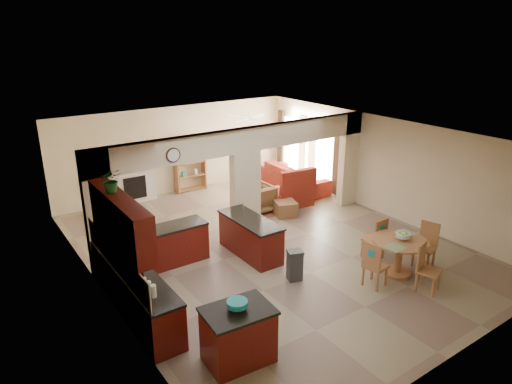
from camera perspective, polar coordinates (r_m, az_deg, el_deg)
floor at (r=11.40m, az=1.51°, el=-6.75°), size 10.00×10.00×0.00m
ceiling at (r=10.45m, az=1.65°, el=7.12°), size 10.00×10.00×0.00m
wall_back at (r=14.99m, az=-9.86°, el=5.23°), size 8.00×0.00×8.00m
wall_front at (r=7.78m, az=24.31°, el=-10.44°), size 8.00×0.00×8.00m
wall_left at (r=9.23m, az=-18.96°, el=-4.94°), size 0.00×10.00×10.00m
wall_right at (r=13.49m, az=15.42°, el=3.18°), size 0.00×10.00×10.00m
partition_left_pier at (r=10.19m, az=-18.98°, el=-2.58°), size 0.60×0.25×2.80m
partition_center_pier at (r=11.72m, az=-1.33°, el=-0.13°), size 0.80×0.25×2.20m
partition_right_pier at (r=13.91m, az=11.50°, el=3.99°), size 0.60×0.25×2.80m
partition_header at (r=11.32m, az=-1.39°, el=6.55°), size 8.00×0.25×0.60m
kitchen_counter at (r=9.62m, az=-13.65°, el=-9.58°), size 2.52×3.29×1.48m
upper_cabinets at (r=8.36m, az=-16.59°, el=-3.38°), size 0.35×2.40×0.90m
peninsula at (r=10.80m, az=-0.69°, el=-5.62°), size 0.70×1.85×0.91m
wall_clock at (r=10.27m, az=-10.30°, el=4.56°), size 0.34×0.03×0.34m
rug at (r=13.59m, az=0.36°, el=-2.20°), size 1.60×1.30×0.01m
fireplace at (r=14.48m, az=-15.10°, el=1.07°), size 1.60×0.35×1.20m
shelving_unit at (r=15.11m, az=-8.25°, el=3.46°), size 1.00×0.32×1.80m
window_a at (r=15.03m, az=8.62°, el=4.56°), size 0.02×0.90×1.90m
window_b at (r=16.27m, az=4.52°, el=5.88°), size 0.02×0.90×1.90m
glazed_door at (r=15.68m, az=6.47°, el=4.72°), size 0.02×0.70×2.10m
drape_a_left at (r=14.59m, az=10.11°, el=4.01°), size 0.10×0.28×2.30m
drape_a_right at (r=15.43m, az=6.99°, el=5.03°), size 0.10×0.28×2.30m
drape_b_left at (r=15.80m, az=5.79°, el=5.42°), size 0.10×0.28×2.30m
drape_b_right at (r=16.70m, az=3.11°, el=6.27°), size 0.10×0.28×2.30m
ceiling_fan at (r=13.75m, az=-0.77°, el=9.17°), size 1.00×1.00×0.10m
kitchen_island at (r=7.63m, az=-2.23°, el=-17.43°), size 1.16×0.87×0.95m
teal_bowl at (r=7.31m, az=-2.36°, el=-13.97°), size 0.33×0.33×0.16m
trash_can at (r=9.87m, az=4.85°, el=-9.23°), size 0.36×0.33×0.63m
dining_table at (r=10.42m, az=17.42°, el=-7.16°), size 1.19×1.19×0.81m
fruit_bowl at (r=10.31m, az=17.90°, el=-5.24°), size 0.32×0.32×0.17m
sofa at (r=15.36m, az=4.76°, el=1.90°), size 2.72×1.16×0.78m
chaise at (r=13.99m, az=4.19°, el=-0.57°), size 1.30×1.11×0.48m
armchair at (r=13.36m, az=0.25°, el=-0.79°), size 0.86×0.88×0.79m
ottoman at (r=13.14m, az=3.70°, el=-2.06°), size 0.75×0.75×0.43m
plant at (r=8.38m, az=-17.65°, el=1.45°), size 0.48×0.45×0.43m
chair_north at (r=10.92m, az=14.87°, el=-5.47°), size 0.43×0.44×1.02m
chair_east at (r=10.98m, az=20.55°, el=-5.97°), size 0.51×0.51×1.02m
chair_south at (r=9.98m, az=20.42°, el=-8.61°), size 0.52×0.52×1.02m
chair_west at (r=9.76m, az=14.49°, el=-8.61°), size 0.48×0.48×1.02m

